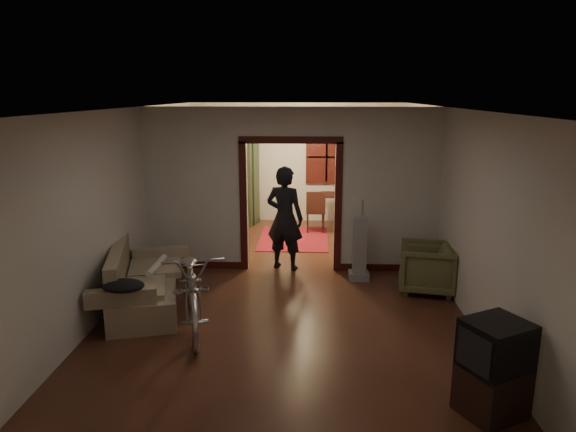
# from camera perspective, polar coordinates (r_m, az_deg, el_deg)

# --- Properties ---
(floor) EXTENTS (5.00, 8.50, 0.01)m
(floor) POSITION_cam_1_polar(r_m,az_deg,el_deg) (8.42, 0.10, -7.48)
(floor) COLOR #361A11
(floor) RESTS_ON ground
(ceiling) EXTENTS (5.00, 8.50, 0.01)m
(ceiling) POSITION_cam_1_polar(r_m,az_deg,el_deg) (7.86, 0.10, 11.93)
(ceiling) COLOR white
(ceiling) RESTS_ON floor
(wall_back) EXTENTS (5.00, 0.02, 2.80)m
(wall_back) POSITION_cam_1_polar(r_m,az_deg,el_deg) (12.22, 0.99, 5.91)
(wall_back) COLOR beige
(wall_back) RESTS_ON floor
(wall_left) EXTENTS (0.02, 8.50, 2.80)m
(wall_left) POSITION_cam_1_polar(r_m,az_deg,el_deg) (8.51, -16.98, 1.96)
(wall_left) COLOR beige
(wall_left) RESTS_ON floor
(wall_right) EXTENTS (0.02, 8.50, 2.80)m
(wall_right) POSITION_cam_1_polar(r_m,az_deg,el_deg) (8.30, 17.61, 1.64)
(wall_right) COLOR beige
(wall_right) RESTS_ON floor
(partition_wall) EXTENTS (5.00, 0.14, 2.80)m
(partition_wall) POSITION_cam_1_polar(r_m,az_deg,el_deg) (8.76, 0.32, 2.88)
(partition_wall) COLOR beige
(partition_wall) RESTS_ON floor
(door_casing) EXTENTS (1.74, 0.20, 2.32)m
(door_casing) POSITION_cam_1_polar(r_m,az_deg,el_deg) (8.82, 0.32, 0.96)
(door_casing) COLOR #360F0C
(door_casing) RESTS_ON floor
(far_window) EXTENTS (0.98, 0.06, 1.28)m
(far_window) POSITION_cam_1_polar(r_m,az_deg,el_deg) (12.16, 4.31, 6.55)
(far_window) COLOR black
(far_window) RESTS_ON wall_back
(chandelier) EXTENTS (0.24, 0.24, 0.24)m
(chandelier) POSITION_cam_1_polar(r_m,az_deg,el_deg) (10.38, 0.73, 9.83)
(chandelier) COLOR #FFE0A5
(chandelier) RESTS_ON ceiling
(light_switch) EXTENTS (0.08, 0.01, 0.12)m
(light_switch) POSITION_cam_1_polar(r_m,az_deg,el_deg) (8.74, 7.19, 1.74)
(light_switch) COLOR silver
(light_switch) RESTS_ON partition_wall
(sofa) EXTENTS (1.35, 2.11, 0.90)m
(sofa) POSITION_cam_1_polar(r_m,az_deg,el_deg) (7.66, -15.73, -6.61)
(sofa) COLOR #796D50
(sofa) RESTS_ON floor
(rolled_paper) EXTENTS (0.10, 0.79, 0.10)m
(rolled_paper) POSITION_cam_1_polar(r_m,az_deg,el_deg) (7.88, -14.40, -5.34)
(rolled_paper) COLOR beige
(rolled_paper) RESTS_ON sofa
(jacket) EXTENTS (0.52, 0.39, 0.15)m
(jacket) POSITION_cam_1_polar(r_m,az_deg,el_deg) (6.77, -17.84, -7.39)
(jacket) COLOR black
(jacket) RESTS_ON sofa
(bicycle) EXTENTS (1.27, 2.23, 1.11)m
(bicycle) POSITION_cam_1_polar(r_m,az_deg,el_deg) (6.90, -10.51, -7.64)
(bicycle) COLOR silver
(bicycle) RESTS_ON floor
(armchair) EXTENTS (0.97, 0.95, 0.76)m
(armchair) POSITION_cam_1_polar(r_m,az_deg,el_deg) (8.28, 15.13, -5.56)
(armchair) COLOR brown
(armchair) RESTS_ON floor
(tv_stand) EXTENTS (0.72, 0.70, 0.50)m
(tv_stand) POSITION_cam_1_polar(r_m,az_deg,el_deg) (5.54, 21.69, -17.53)
(tv_stand) COLOR black
(tv_stand) RESTS_ON floor
(crt_tv) EXTENTS (0.72, 0.70, 0.48)m
(crt_tv) POSITION_cam_1_polar(r_m,az_deg,el_deg) (5.32, 22.13, -13.20)
(crt_tv) COLOR black
(crt_tv) RESTS_ON tv_stand
(vacuum) EXTENTS (0.37, 0.31, 1.08)m
(vacuum) POSITION_cam_1_polar(r_m,az_deg,el_deg) (8.50, 7.96, -3.57)
(vacuum) COLOR gray
(vacuum) RESTS_ON floor
(person) EXTENTS (0.77, 0.62, 1.82)m
(person) POSITION_cam_1_polar(r_m,az_deg,el_deg) (8.86, -0.36, -0.24)
(person) COLOR black
(person) RESTS_ON floor
(oriental_rug) EXTENTS (1.44, 1.89, 0.01)m
(oriental_rug) POSITION_cam_1_polar(r_m,az_deg,el_deg) (10.89, 0.65, -2.53)
(oriental_rug) COLOR maroon
(oriental_rug) RESTS_ON floor
(locker) EXTENTS (1.11, 0.80, 1.99)m
(locker) POSITION_cam_1_polar(r_m,az_deg,el_deg) (12.05, -5.89, 3.78)
(locker) COLOR #2B3822
(locker) RESTS_ON floor
(globe) EXTENTS (0.29, 0.29, 0.29)m
(globe) POSITION_cam_1_polar(r_m,az_deg,el_deg) (11.92, -6.00, 8.27)
(globe) COLOR #1E5972
(globe) RESTS_ON locker
(desk) EXTENTS (1.08, 0.67, 0.77)m
(desk) POSITION_cam_1_polar(r_m,az_deg,el_deg) (11.85, 6.19, 0.59)
(desk) COLOR black
(desk) RESTS_ON floor
(desk_chair) EXTENTS (0.47, 0.47, 0.94)m
(desk_chair) POSITION_cam_1_polar(r_m,az_deg,el_deg) (11.37, 3.09, 0.55)
(desk_chair) COLOR black
(desk_chair) RESTS_ON floor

